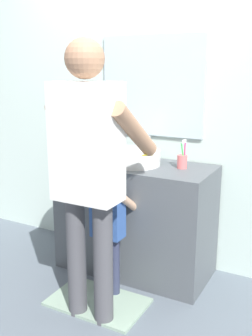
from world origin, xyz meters
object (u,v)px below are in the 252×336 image
at_px(child_toddler, 108,218).
at_px(adult_parent, 89,160).
at_px(soap_bottle, 96,150).
at_px(toothbrush_cup, 182,161).

relative_size(child_toddler, adult_parent, 0.55).
bearing_deg(soap_bottle, child_toddler, -49.52).
relative_size(soap_bottle, child_toddler, 0.18).
bearing_deg(toothbrush_cup, adult_parent, -113.17).
height_order(child_toddler, adult_parent, adult_parent).
bearing_deg(adult_parent, toothbrush_cup, 66.83).
xyz_separation_m(soap_bottle, adult_parent, (0.39, -0.69, 0.10)).
height_order(soap_bottle, child_toddler, soap_bottle).
distance_m(soap_bottle, child_toddler, 0.65).
xyz_separation_m(toothbrush_cup, adult_parent, (-0.31, -0.72, 0.12)).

